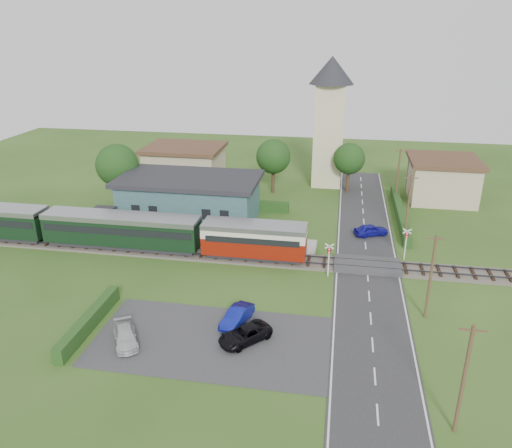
% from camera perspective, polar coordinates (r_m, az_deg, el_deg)
% --- Properties ---
extents(ground, '(120.00, 120.00, 0.00)m').
position_cam_1_polar(ground, '(47.10, 0.39, -5.14)').
color(ground, '#2D4C19').
extents(railway_track, '(76.00, 3.20, 0.49)m').
position_cam_1_polar(railway_track, '(48.82, 0.78, -3.97)').
color(railway_track, '#4C443D').
rests_on(railway_track, ground).
extents(road, '(6.00, 70.00, 0.05)m').
position_cam_1_polar(road, '(46.68, 12.65, -5.94)').
color(road, '#28282B').
rests_on(road, ground).
extents(car_park, '(17.00, 9.00, 0.08)m').
position_cam_1_polar(car_park, '(37.28, -5.10, -13.14)').
color(car_park, '#333335').
rests_on(car_park, ground).
extents(crossing_deck, '(6.20, 3.40, 0.45)m').
position_cam_1_polar(crossing_deck, '(48.38, 12.59, -4.64)').
color(crossing_deck, '#333335').
rests_on(crossing_deck, ground).
extents(platform, '(30.00, 3.00, 0.45)m').
position_cam_1_polar(platform, '(53.90, -9.22, -1.56)').
color(platform, gray).
rests_on(platform, ground).
extents(equipment_hut, '(2.30, 2.30, 2.55)m').
position_cam_1_polar(equipment_hut, '(56.37, -17.04, 0.47)').
color(equipment_hut, beige).
rests_on(equipment_hut, platform).
extents(station_building, '(16.00, 9.00, 5.30)m').
position_cam_1_polar(station_building, '(58.15, -7.56, 2.90)').
color(station_building, '#335153').
rests_on(station_building, ground).
extents(train, '(43.20, 2.90, 3.40)m').
position_cam_1_polar(train, '(53.42, -18.20, -0.36)').
color(train, '#232328').
rests_on(train, ground).
extents(church_tower, '(6.00, 6.00, 17.60)m').
position_cam_1_polar(church_tower, '(70.33, 8.43, 12.48)').
color(church_tower, beige).
rests_on(church_tower, ground).
extents(house_west, '(10.80, 8.80, 5.50)m').
position_cam_1_polar(house_west, '(72.36, -8.12, 6.73)').
color(house_west, tan).
rests_on(house_west, ground).
extents(house_east, '(8.80, 8.80, 5.50)m').
position_cam_1_polar(house_east, '(69.24, 20.49, 4.87)').
color(house_east, tan).
rests_on(house_east, ground).
extents(hedge_carpark, '(0.80, 9.00, 1.20)m').
position_cam_1_polar(hedge_carpark, '(40.21, -18.56, -10.53)').
color(hedge_carpark, '#193814').
rests_on(hedge_carpark, ground).
extents(hedge_roadside, '(0.80, 18.00, 1.20)m').
position_cam_1_polar(hedge_roadside, '(61.48, 16.12, 1.20)').
color(hedge_roadside, '#193814').
rests_on(hedge_roadside, ground).
extents(hedge_station, '(22.00, 0.80, 1.30)m').
position_cam_1_polar(hedge_station, '(62.88, -6.27, 2.46)').
color(hedge_station, '#193814').
rests_on(hedge_station, ground).
extents(tree_a, '(5.20, 5.20, 8.00)m').
position_cam_1_polar(tree_a, '(63.64, -15.57, 6.48)').
color(tree_a, '#332316').
rests_on(tree_a, ground).
extents(tree_b, '(4.60, 4.60, 7.34)m').
position_cam_1_polar(tree_b, '(67.05, 1.99, 7.70)').
color(tree_b, '#332316').
rests_on(tree_b, ground).
extents(tree_c, '(4.20, 4.20, 6.78)m').
position_cam_1_polar(tree_c, '(68.49, 10.61, 7.33)').
color(tree_c, '#332316').
rests_on(tree_c, ground).
extents(utility_pole_a, '(1.40, 0.22, 7.00)m').
position_cam_1_polar(utility_pole_a, '(30.25, 22.67, -16.00)').
color(utility_pole_a, '#473321').
rests_on(utility_pole_a, ground).
extents(utility_pole_b, '(1.40, 0.22, 7.00)m').
position_cam_1_polar(utility_pole_b, '(40.26, 19.35, -5.63)').
color(utility_pole_b, '#473321').
rests_on(utility_pole_b, ground).
extents(utility_pole_c, '(1.40, 0.22, 7.00)m').
position_cam_1_polar(utility_pole_c, '(54.87, 17.00, 1.98)').
color(utility_pole_c, '#473321').
rests_on(utility_pole_c, ground).
extents(utility_pole_d, '(1.40, 0.22, 7.00)m').
position_cam_1_polar(utility_pole_d, '(66.25, 15.93, 5.45)').
color(utility_pole_d, '#473321').
rests_on(utility_pole_d, ground).
extents(crossing_signal_near, '(0.84, 0.28, 3.28)m').
position_cam_1_polar(crossing_signal_near, '(45.28, 8.34, -3.53)').
color(crossing_signal_near, silver).
rests_on(crossing_signal_near, ground).
extents(crossing_signal_far, '(0.84, 0.28, 3.28)m').
position_cam_1_polar(crossing_signal_far, '(50.12, 16.79, -1.71)').
color(crossing_signal_far, silver).
rests_on(crossing_signal_far, ground).
extents(streetlamp_west, '(0.30, 0.30, 5.15)m').
position_cam_1_polar(streetlamp_west, '(70.31, -14.84, 5.98)').
color(streetlamp_west, '#3F3F47').
rests_on(streetlamp_west, ground).
extents(streetlamp_east, '(0.30, 0.30, 5.15)m').
position_cam_1_polar(streetlamp_east, '(71.40, 16.97, 5.99)').
color(streetlamp_east, '#3F3F47').
rests_on(streetlamp_east, ground).
extents(car_on_road, '(3.96, 2.86, 1.25)m').
position_cam_1_polar(car_on_road, '(55.45, 13.01, -0.67)').
color(car_on_road, '#141294').
rests_on(car_on_road, road).
extents(car_park_blue, '(2.24, 3.96, 1.24)m').
position_cam_1_polar(car_park_blue, '(38.66, -2.18, -10.48)').
color(car_park_blue, navy).
rests_on(car_park_blue, car_park).
extents(car_park_silver, '(3.16, 4.00, 1.08)m').
position_cam_1_polar(car_park_silver, '(37.76, -14.71, -12.29)').
color(car_park_silver, silver).
rests_on(car_park_silver, car_park).
extents(car_park_dark, '(4.10, 4.24, 1.12)m').
position_cam_1_polar(car_park_dark, '(36.72, -1.27, -12.51)').
color(car_park_dark, black).
rests_on(car_park_dark, car_park).
extents(pedestrian_near, '(0.59, 0.44, 1.48)m').
position_cam_1_polar(pedestrian_near, '(51.04, -1.56, -1.46)').
color(pedestrian_near, gray).
rests_on(pedestrian_near, platform).
extents(pedestrian_far, '(0.83, 0.98, 1.79)m').
position_cam_1_polar(pedestrian_far, '(55.50, -15.47, -0.14)').
color(pedestrian_far, gray).
rests_on(pedestrian_far, platform).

